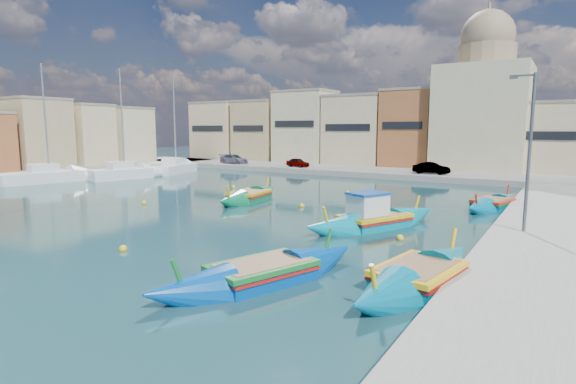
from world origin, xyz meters
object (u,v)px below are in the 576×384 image
Objects in this scene: luzzu_blue_south at (262,275)px; church_block at (484,103)px; luzzu_cyan_mid at (493,205)px; luzzu_turquoise_cabin at (374,221)px; quay_street_lamp at (528,152)px; yacht_mid at (67,176)px; yacht_north at (183,168)px; luzzu_green at (250,197)px; luzzu_cyan_south at (418,279)px; yacht_midnorth at (138,173)px.

church_block is at bearing 90.20° from luzzu_blue_south.
luzzu_turquoise_cabin is at bearing -114.96° from luzzu_cyan_mid.
church_block is 1.98× the size of luzzu_turquoise_cabin.
quay_street_lamp is 42.71m from yacht_mid.
luzzu_cyan_mid is 37.49m from yacht_north.
yacht_mid reaches higher than luzzu_green.
luzzu_cyan_mid is at bearing -11.24° from yacht_north.
luzzu_turquoise_cabin is 1.09× the size of luzzu_cyan_south.
luzzu_turquoise_cabin reaches higher than luzzu_cyan_mid.
yacht_north is (-32.11, 17.33, 0.12)m from luzzu_turquoise_cabin.
yacht_midnorth is (-31.43, 9.86, 0.13)m from luzzu_turquoise_cabin.
church_block is 37.28m from yacht_north.
luzzu_cyan_mid is 0.67× the size of yacht_north.
luzzu_cyan_south is at bearing -16.59° from yacht_mid.
yacht_mid is at bearing 173.71° from luzzu_turquoise_cabin.
church_block is at bearing 90.37° from luzzu_turquoise_cabin.
quay_street_lamp is 19.24m from luzzu_green.
luzzu_green is at bearing -33.32° from yacht_north.
yacht_mid is at bearing 179.58° from luzzu_green.
luzzu_green is 0.68× the size of yacht_north.
yacht_midnorth is at bearing 167.04° from quay_street_lamp.
yacht_north is 0.98× the size of yacht_midnorth.
church_block reaches higher than yacht_north.
yacht_north reaches higher than luzzu_cyan_mid.
quay_street_lamp is 0.86× the size of luzzu_blue_south.
church_block is at bearing 70.34° from luzzu_green.
quay_street_lamp is 0.94× the size of luzzu_green.
yacht_midnorth is at bearing 57.65° from yacht_mid.
luzzu_turquoise_cabin is 1.14× the size of luzzu_green.
yacht_midnorth reaches higher than yacht_north.
luzzu_cyan_south is at bearing -83.37° from church_block.
luzzu_cyan_mid is 0.97× the size of luzzu_green.
yacht_mid reaches higher than luzzu_blue_south.
luzzu_turquoise_cabin is at bearing -17.41° from yacht_midnorth.
luzzu_cyan_south is 0.71× the size of yacht_north.
luzzu_green is 20.97m from yacht_midnorth.
luzzu_turquoise_cabin is 0.76× the size of yacht_mid.
luzzu_cyan_south is (0.11, -18.05, 0.03)m from luzzu_cyan_mid.
luzzu_cyan_south is at bearing -34.51° from yacht_north.
yacht_north is 7.50m from yacht_midnorth.
quay_street_lamp reaches higher than luzzu_cyan_south.
yacht_north reaches higher than quay_street_lamp.
luzzu_turquoise_cabin is 11.05m from luzzu_cyan_mid.
yacht_north is at bearing 168.76° from luzzu_cyan_mid.
church_block is at bearing 102.35° from quay_street_lamp.
church_block is 46.24m from luzzu_blue_south.
church_block reaches higher than yacht_midnorth.
yacht_mid reaches higher than yacht_midnorth.
quay_street_lamp is 10.26m from luzzu_cyan_mid.
luzzu_cyan_south is at bearing -105.21° from quay_street_lamp.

